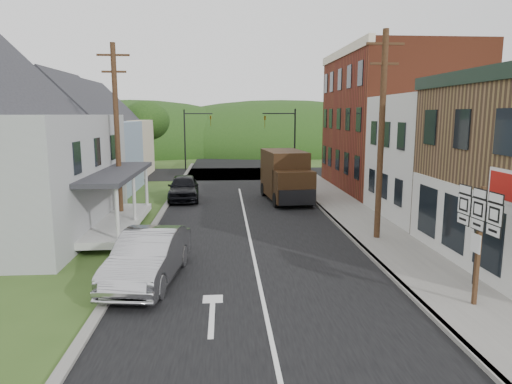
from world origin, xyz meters
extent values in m
plane|color=#2D4719|center=(0.00, 0.00, 0.00)|extent=(120.00, 120.00, 0.00)
cube|color=black|center=(0.00, 10.00, 0.00)|extent=(9.00, 90.00, 0.02)
cube|color=black|center=(0.00, 27.00, 0.00)|extent=(60.00, 9.00, 0.02)
cube|color=slate|center=(5.90, 8.00, 0.07)|extent=(2.80, 55.00, 0.15)
cube|color=slate|center=(4.55, 8.00, 0.07)|extent=(0.20, 55.00, 0.15)
cube|color=slate|center=(-4.65, 8.00, 0.06)|extent=(0.30, 55.00, 0.12)
cube|color=silver|center=(11.30, 7.50, 3.25)|extent=(8.00, 7.00, 6.50)
cube|color=maroon|center=(11.30, 17.00, 5.00)|extent=(8.00, 12.00, 10.00)
cube|color=#879AB8|center=(-11.00, 17.00, 2.50)|extent=(7.00, 8.00, 5.00)
cube|color=beige|center=(-11.50, 26.00, 2.50)|extent=(7.00, 8.00, 5.00)
cylinder|color=#472D19|center=(5.60, 3.50, 4.50)|extent=(0.26, 0.26, 9.00)
cube|color=#472D19|center=(5.60, 3.50, 8.40)|extent=(1.60, 0.10, 0.10)
cube|color=#472D19|center=(5.60, 3.50, 7.60)|extent=(1.20, 0.10, 0.10)
cylinder|color=#472D19|center=(-6.50, 8.00, 4.50)|extent=(0.26, 0.26, 9.00)
cube|color=#472D19|center=(-6.50, 8.00, 8.40)|extent=(1.60, 0.10, 0.10)
cube|color=#472D19|center=(-6.50, 8.00, 7.60)|extent=(1.20, 0.10, 0.10)
cylinder|color=black|center=(5.00, 23.50, 3.00)|extent=(0.14, 0.14, 6.00)
cylinder|color=black|center=(3.60, 23.50, 5.60)|extent=(2.80, 0.10, 0.10)
imported|color=olive|center=(2.40, 23.50, 4.90)|extent=(0.16, 0.20, 1.00)
cylinder|color=black|center=(-5.00, 30.50, 3.00)|extent=(0.14, 0.14, 6.00)
cylinder|color=black|center=(-3.60, 30.50, 5.60)|extent=(2.80, 0.10, 0.10)
imported|color=olive|center=(-2.40, 30.50, 4.90)|extent=(0.16, 0.20, 1.00)
cylinder|color=#382616|center=(-9.00, 32.00, 1.96)|extent=(0.36, 0.36, 3.92)
ellipsoid|color=black|center=(-9.00, 32.00, 4.90)|extent=(4.80, 4.80, 4.08)
ellipsoid|color=black|center=(0.00, 55.00, 0.00)|extent=(90.00, 30.00, 16.00)
imported|color=#A8A8AD|center=(-3.65, -0.93, 0.85)|extent=(2.46, 5.33, 1.69)
imported|color=black|center=(-3.76, 13.82, 0.82)|extent=(2.18, 4.88, 1.63)
cube|color=black|center=(2.77, 13.57, 1.76)|extent=(2.73, 4.62, 2.91)
cube|color=black|center=(3.03, 10.97, 1.26)|extent=(2.46, 1.82, 1.91)
cube|color=black|center=(3.01, 11.17, 2.06)|extent=(2.22, 1.40, 0.05)
cube|color=black|center=(3.11, 10.12, 0.75)|extent=(2.21, 0.37, 0.90)
cylinder|color=black|center=(1.97, 10.97, 0.45)|extent=(0.37, 0.93, 0.90)
cylinder|color=black|center=(4.07, 11.17, 0.45)|extent=(0.37, 0.93, 0.90)
cylinder|color=black|center=(1.58, 14.97, 0.45)|extent=(0.37, 0.93, 0.90)
cylinder|color=black|center=(3.68, 15.17, 0.45)|extent=(0.37, 0.93, 0.90)
cube|color=#472D19|center=(5.99, -3.78, 1.86)|extent=(0.11, 0.11, 3.41)
cube|color=black|center=(5.93, -3.79, 2.93)|extent=(0.17, 1.95, 0.08)
cube|color=white|center=(5.93, -4.47, 3.37)|extent=(0.06, 0.54, 0.21)
cube|color=white|center=(5.93, -4.47, 2.93)|extent=(0.06, 0.59, 0.54)
cube|color=white|center=(5.93, -4.47, 2.49)|extent=(0.06, 0.54, 0.27)
cube|color=white|center=(5.89, -3.79, 3.37)|extent=(0.06, 0.54, 0.21)
cube|color=white|center=(5.89, -3.79, 2.93)|extent=(0.06, 0.59, 0.54)
cube|color=white|center=(5.89, -3.79, 2.49)|extent=(0.06, 0.54, 0.27)
cube|color=white|center=(5.84, -3.11, 3.37)|extent=(0.06, 0.54, 0.21)
cube|color=white|center=(5.84, -3.11, 2.93)|extent=(0.06, 0.59, 0.54)
cube|color=white|center=(5.84, -3.11, 2.49)|extent=(0.06, 0.54, 0.27)
cube|color=white|center=(5.89, -3.79, 1.95)|extent=(0.05, 0.44, 0.54)
cylinder|color=black|center=(6.80, -2.26, 1.21)|extent=(0.06, 0.06, 2.12)
cube|color=black|center=(6.74, -2.26, 2.10)|extent=(0.17, 0.61, 0.63)
cube|color=#F7F00D|center=(6.76, -2.26, 2.10)|extent=(0.16, 0.55, 0.56)
camera|label=1|loc=(-1.11, -15.66, 5.51)|focal=32.00mm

